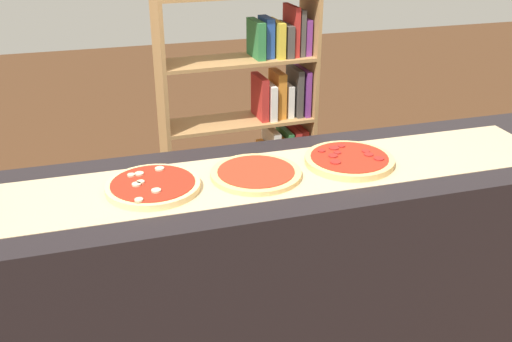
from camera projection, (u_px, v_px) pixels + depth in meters
counter at (256, 291)px, 2.09m from camera, size 2.59×0.57×0.91m
parchment_paper at (256, 176)px, 1.90m from camera, size 2.09×0.35×0.00m
pizza_mushroom_0 at (153, 186)px, 1.80m from camera, size 0.29×0.29×0.03m
pizza_plain_1 at (256, 174)px, 1.89m from camera, size 0.30×0.30×0.02m
pizza_pepperoni_2 at (349, 160)px, 1.98m from camera, size 0.30×0.30×0.03m
bookshelf at (260, 117)px, 3.12m from camera, size 0.82×0.29×1.33m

